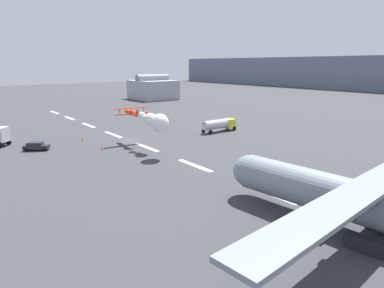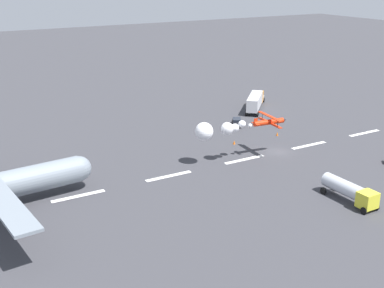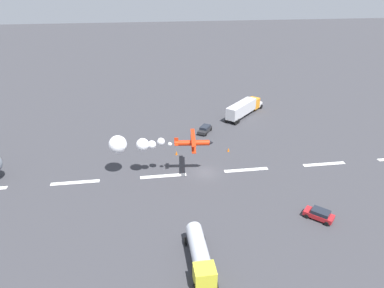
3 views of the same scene
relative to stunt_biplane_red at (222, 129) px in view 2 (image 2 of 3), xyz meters
name	(u,v)px [view 2 (image 2 of 3)]	position (x,y,z in m)	size (l,w,h in m)	color
ground_plane	(278,152)	(-11.56, 1.15, -5.91)	(440.00, 440.00, 0.00)	#38383D
runway_stripe_2	(364,133)	(-33.85, 1.15, -5.91)	(8.00, 0.90, 0.01)	white
runway_stripe_3	(309,145)	(-18.99, 1.15, -5.91)	(8.00, 0.90, 0.01)	white
runway_stripe_4	(244,159)	(-4.13, 1.15, -5.91)	(8.00, 0.90, 0.01)	white
runway_stripe_5	(169,176)	(10.74, 1.15, -5.91)	(8.00, 0.90, 0.01)	white
runway_stripe_6	(78,196)	(25.60, 1.15, -5.91)	(8.00, 0.90, 0.01)	white
stunt_biplane_red	(222,129)	(0.00, 0.00, 0.00)	(17.56, 7.05, 3.06)	red
semi_truck_orange	(255,101)	(-25.75, -24.63, -3.78)	(12.21, 12.57, 3.70)	silver
fuel_tanker_truck	(350,190)	(-7.05, 22.28, -4.17)	(2.84, 8.88, 2.90)	yellow
followme_car_yellow	(237,122)	(-14.48, -16.03, -5.10)	(3.87, 4.66, 1.52)	#262628
traffic_cone_near	(277,134)	(-17.51, -6.37, -5.54)	(0.44, 0.44, 0.75)	orange
traffic_cone_far	(234,142)	(-7.18, -6.43, -5.54)	(0.44, 0.44, 0.75)	orange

